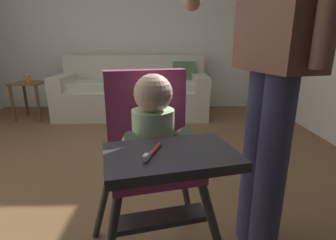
# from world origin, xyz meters

# --- Properties ---
(ground) EXTENTS (6.06, 6.59, 0.10)m
(ground) POSITION_xyz_m (0.00, 0.00, -0.05)
(ground) COLOR brown
(wall_far) EXTENTS (5.26, 0.06, 2.75)m
(wall_far) POSITION_xyz_m (0.00, 2.53, 1.38)
(wall_far) COLOR silver
(wall_far) RESTS_ON ground
(couch) EXTENTS (2.14, 0.86, 0.86)m
(couch) POSITION_xyz_m (-0.01, 2.01, 0.33)
(couch) COLOR beige
(couch) RESTS_ON ground
(high_chair) EXTENTS (0.72, 0.82, 0.93)m
(high_chair) POSITION_xyz_m (0.40, -0.79, 0.64)
(high_chair) COLOR #323236
(high_chair) RESTS_ON ground
(adult_standing) EXTENTS (0.59, 0.49, 1.69)m
(adult_standing) POSITION_xyz_m (0.92, -0.65, 0.96)
(adult_standing) COLOR #3C3D65
(adult_standing) RESTS_ON ground
(side_table) EXTENTS (0.40, 0.40, 0.52)m
(side_table) POSITION_xyz_m (-1.42, 1.79, 0.38)
(side_table) COLOR brown
(side_table) RESTS_ON ground
(sippy_cup) EXTENTS (0.07, 0.07, 0.10)m
(sippy_cup) POSITION_xyz_m (-1.42, 1.79, 0.57)
(sippy_cup) COLOR orange
(sippy_cup) RESTS_ON side_table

